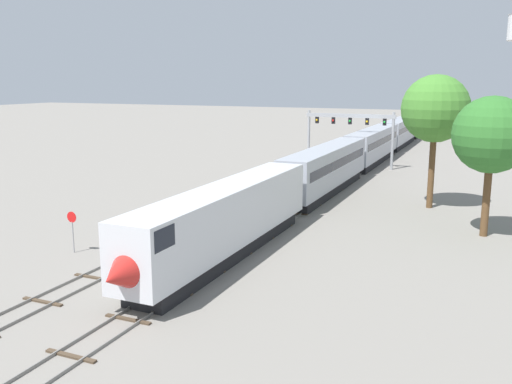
% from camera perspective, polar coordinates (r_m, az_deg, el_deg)
% --- Properties ---
extents(ground_plane, '(400.00, 400.00, 0.00)m').
position_cam_1_polar(ground_plane, '(34.08, -9.78, -8.53)').
color(ground_plane, gray).
extents(track_main, '(2.60, 200.00, 0.16)m').
position_cam_1_polar(track_main, '(88.79, 13.14, 3.75)').
color(track_main, slate).
rests_on(track_main, ground).
extents(track_near, '(2.60, 160.00, 0.16)m').
position_cam_1_polar(track_near, '(70.89, 5.75, 2.10)').
color(track_near, slate).
rests_on(track_near, ground).
extents(passenger_train, '(3.04, 161.16, 4.80)m').
position_cam_1_polar(passenger_train, '(102.72, 14.72, 6.12)').
color(passenger_train, silver).
rests_on(passenger_train, ground).
extents(signal_gantry, '(12.10, 0.49, 7.52)m').
position_cam_1_polar(signal_gantry, '(75.35, 9.68, 6.75)').
color(signal_gantry, '#999BA0').
rests_on(signal_gantry, ground).
extents(stop_sign, '(0.76, 0.08, 2.88)m').
position_cam_1_polar(stop_sign, '(39.39, -18.48, -3.36)').
color(stop_sign, gray).
rests_on(stop_sign, ground).
extents(trackside_tree_left, '(6.06, 6.06, 12.11)m').
position_cam_1_polar(trackside_tree_left, '(52.24, 18.08, 8.15)').
color(trackside_tree_left, brown).
rests_on(trackside_tree_left, ground).
extents(trackside_tree_mid, '(5.68, 5.68, 10.50)m').
position_cam_1_polar(trackside_tree_mid, '(43.94, 23.21, 5.41)').
color(trackside_tree_mid, brown).
rests_on(trackside_tree_mid, ground).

